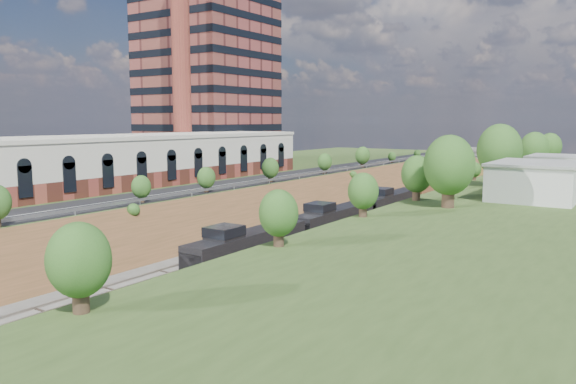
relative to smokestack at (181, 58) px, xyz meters
name	(u,v)px	position (x,y,z in m)	size (l,w,h in m)	color
platform_left	(211,184)	(3.00, 4.00, -22.50)	(44.00, 180.00, 5.00)	#364E20
embankment_left	(314,207)	(25.00, 4.00, -25.00)	(7.07, 180.00, 7.07)	brown
embankment_right	(449,221)	(47.00, 4.00, -25.00)	(7.07, 180.00, 7.07)	brown
rail_left_track	(361,211)	(33.40, 4.00, -24.91)	(1.58, 180.00, 0.18)	gray
rail_right_track	(393,215)	(38.60, 4.00, -24.91)	(1.58, 180.00, 0.18)	gray
road	(291,175)	(20.50, 4.00, -19.95)	(8.00, 180.00, 0.10)	black
guardrail	(312,173)	(24.60, 3.80, -19.45)	(0.10, 171.00, 0.70)	#99999E
commercial_building	(136,159)	(8.00, -18.00, -16.49)	(14.30, 62.30, 7.00)	brown
highrise_tower	(207,28)	(-8.00, 16.00, 7.88)	(22.00, 22.00, 53.90)	brown
smokestack	(181,58)	(0.00, 0.00, 0.00)	(3.20, 3.20, 40.00)	brown
overpass	(484,158)	(36.00, 66.00, -20.08)	(24.50, 8.30, 7.40)	gray
white_building_near	(536,182)	(59.50, -4.00, -18.00)	(9.00, 12.00, 4.00)	silver
white_building_far	(559,170)	(59.00, 18.00, -18.20)	(8.00, 10.00, 3.60)	silver
tree_right_large	(449,166)	(53.00, -16.00, -15.62)	(5.25, 5.25, 7.61)	#473323
tree_left_crest	(110,189)	(24.20, -36.00, -17.96)	(2.45, 2.45, 3.55)	#473323
freight_train	(440,185)	(38.60, 25.44, -22.61)	(2.72, 124.93, 4.55)	black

